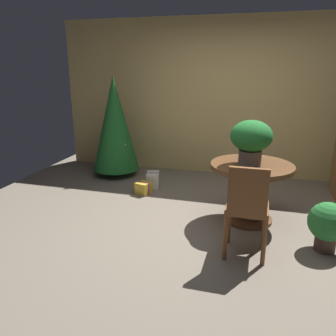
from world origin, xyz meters
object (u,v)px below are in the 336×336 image
at_px(round_dining_table, 251,184).
at_px(flower_vase, 251,139).
at_px(wooden_chair_near, 247,206).
at_px(potted_plant, 328,224).
at_px(gift_box_cream, 153,180).
at_px(holiday_tree, 115,124).
at_px(gift_box_gold, 144,188).

bearing_deg(round_dining_table, flower_vase, -135.43).
relative_size(wooden_chair_near, potted_plant, 1.84).
height_order(round_dining_table, gift_box_cream, round_dining_table).
xyz_separation_m(gift_box_cream, potted_plant, (2.30, -1.32, 0.18)).
distance_m(flower_vase, holiday_tree, 2.60).
height_order(flower_vase, gift_box_cream, flower_vase).
xyz_separation_m(wooden_chair_near, gift_box_gold, (-1.55, 1.37, -0.46)).
distance_m(flower_vase, potted_plant, 1.20).
bearing_deg(holiday_tree, flower_vase, -29.24).
relative_size(round_dining_table, gift_box_cream, 3.03).
bearing_deg(wooden_chair_near, round_dining_table, 90.00).
height_order(holiday_tree, potted_plant, holiday_tree).
xyz_separation_m(flower_vase, potted_plant, (0.83, -0.47, -0.73)).
distance_m(round_dining_table, gift_box_cream, 1.75).
distance_m(holiday_tree, potted_plant, 3.60).
xyz_separation_m(holiday_tree, potted_plant, (3.09, -1.74, -0.60)).
bearing_deg(holiday_tree, gift_box_gold, -43.91).
distance_m(round_dining_table, holiday_tree, 2.64).
bearing_deg(holiday_tree, round_dining_table, -28.30).
bearing_deg(potted_plant, wooden_chair_near, -155.90).
bearing_deg(gift_box_cream, holiday_tree, 152.14).
distance_m(round_dining_table, gift_box_gold, 1.68).
bearing_deg(potted_plant, gift_box_gold, 156.51).
xyz_separation_m(round_dining_table, gift_box_gold, (-1.55, 0.51, -0.39)).
bearing_deg(potted_plant, flower_vase, 150.24).
height_order(holiday_tree, gift_box_gold, holiday_tree).
bearing_deg(gift_box_gold, holiday_tree, 136.09).
xyz_separation_m(wooden_chair_near, gift_box_cream, (-1.50, 1.68, -0.43)).
bearing_deg(wooden_chair_near, holiday_tree, 137.62).
height_order(flower_vase, gift_box_gold, flower_vase).
height_order(wooden_chair_near, holiday_tree, holiday_tree).
xyz_separation_m(round_dining_table, gift_box_cream, (-1.50, 0.82, -0.36)).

